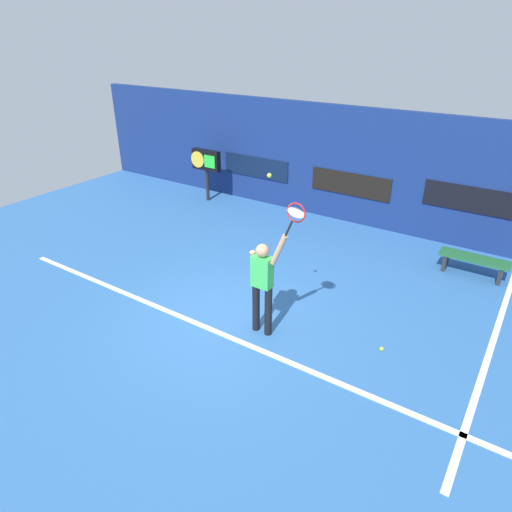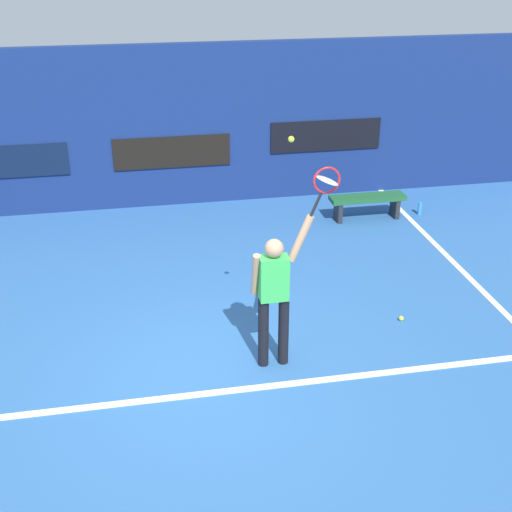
{
  "view_description": "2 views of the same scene",
  "coord_description": "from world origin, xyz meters",
  "px_view_note": "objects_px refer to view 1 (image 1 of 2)",
  "views": [
    {
      "loc": [
        4.32,
        -5.52,
        4.8
      ],
      "look_at": [
        0.43,
        0.34,
        1.23
      ],
      "focal_mm": 31.87,
      "sensor_mm": 36.0,
      "label": 1
    },
    {
      "loc": [
        -0.67,
        -6.66,
        4.84
      ],
      "look_at": [
        0.59,
        0.03,
        1.47
      ],
      "focal_mm": 46.5,
      "sensor_mm": 36.0,
      "label": 2
    }
  ],
  "objects_px": {
    "tennis_ball": "(269,175)",
    "scoreboard_clock": "(206,162)",
    "court_bench": "(474,261)",
    "tennis_racket": "(295,214)",
    "spare_ball": "(382,349)",
    "tennis_player": "(263,281)"
  },
  "relations": [
    {
      "from": "tennis_ball",
      "to": "tennis_player",
      "type": "bearing_deg",
      "value": 155.15
    },
    {
      "from": "tennis_ball",
      "to": "spare_ball",
      "type": "distance_m",
      "value": 3.43
    },
    {
      "from": "tennis_player",
      "to": "court_bench",
      "type": "xyz_separation_m",
      "value": [
        2.65,
        4.17,
        -0.67
      ]
    },
    {
      "from": "tennis_racket",
      "to": "scoreboard_clock",
      "type": "xyz_separation_m",
      "value": [
        -5.63,
        4.75,
        -1.14
      ]
    },
    {
      "from": "tennis_racket",
      "to": "scoreboard_clock",
      "type": "distance_m",
      "value": 7.45
    },
    {
      "from": "tennis_racket",
      "to": "court_bench",
      "type": "relative_size",
      "value": 0.45
    },
    {
      "from": "scoreboard_clock",
      "to": "tennis_racket",
      "type": "bearing_deg",
      "value": -40.15
    },
    {
      "from": "tennis_player",
      "to": "tennis_racket",
      "type": "relative_size",
      "value": 3.15
    },
    {
      "from": "tennis_ball",
      "to": "court_bench",
      "type": "height_order",
      "value": "tennis_ball"
    },
    {
      "from": "tennis_ball",
      "to": "spare_ball",
      "type": "bearing_deg",
      "value": 21.61
    },
    {
      "from": "tennis_player",
      "to": "scoreboard_clock",
      "type": "relative_size",
      "value": 1.26
    },
    {
      "from": "tennis_ball",
      "to": "scoreboard_clock",
      "type": "xyz_separation_m",
      "value": [
        -5.21,
        4.81,
        -1.67
      ]
    },
    {
      "from": "court_bench",
      "to": "tennis_ball",
      "type": "bearing_deg",
      "value": -120.65
    },
    {
      "from": "tennis_ball",
      "to": "court_bench",
      "type": "relative_size",
      "value": 0.05
    },
    {
      "from": "scoreboard_clock",
      "to": "spare_ball",
      "type": "distance_m",
      "value": 8.2
    },
    {
      "from": "court_bench",
      "to": "spare_ball",
      "type": "bearing_deg",
      "value": -101.49
    },
    {
      "from": "court_bench",
      "to": "tennis_racket",
      "type": "bearing_deg",
      "value": -116.62
    },
    {
      "from": "tennis_ball",
      "to": "spare_ball",
      "type": "xyz_separation_m",
      "value": [
        1.79,
        0.71,
        -2.83
      ]
    },
    {
      "from": "tennis_racket",
      "to": "scoreboard_clock",
      "type": "relative_size",
      "value": 0.4
    },
    {
      "from": "tennis_racket",
      "to": "tennis_ball",
      "type": "xyz_separation_m",
      "value": [
        -0.42,
        -0.06,
        0.54
      ]
    },
    {
      "from": "court_bench",
      "to": "spare_ball",
      "type": "relative_size",
      "value": 20.59
    },
    {
      "from": "scoreboard_clock",
      "to": "spare_ball",
      "type": "xyz_separation_m",
      "value": [
        7.0,
        -4.1,
        -1.16
      ]
    }
  ]
}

